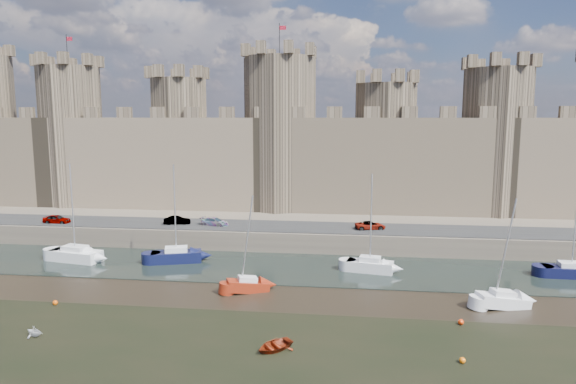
% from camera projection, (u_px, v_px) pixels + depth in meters
% --- Properties ---
extents(ground, '(160.00, 160.00, 0.00)m').
position_uv_depth(ground, '(150.00, 370.00, 34.09)').
color(ground, black).
rests_on(ground, ground).
extents(water_channel, '(160.00, 12.00, 0.08)m').
position_uv_depth(water_channel, '(233.00, 266.00, 57.64)').
color(water_channel, black).
rests_on(water_channel, ground).
extents(quay, '(160.00, 60.00, 2.50)m').
position_uv_depth(quay, '(278.00, 202.00, 92.80)').
color(quay, '#4C443A').
rests_on(quay, ground).
extents(road, '(160.00, 7.00, 0.10)m').
position_uv_depth(road, '(250.00, 226.00, 67.09)').
color(road, black).
rests_on(road, quay).
extents(castle, '(108.50, 11.00, 29.00)m').
position_uv_depth(castle, '(263.00, 149.00, 79.57)').
color(castle, '#42382B').
rests_on(castle, quay).
extents(car_0, '(3.58, 1.52, 1.21)m').
position_uv_depth(car_0, '(57.00, 219.00, 68.52)').
color(car_0, gray).
rests_on(car_0, quay).
extents(car_1, '(3.66, 1.99, 1.14)m').
position_uv_depth(car_1, '(177.00, 220.00, 67.80)').
color(car_1, gray).
rests_on(car_1, quay).
extents(car_2, '(3.97, 2.22, 1.09)m').
position_uv_depth(car_2, '(215.00, 222.00, 67.10)').
color(car_2, gray).
rests_on(car_2, quay).
extents(car_3, '(4.14, 2.59, 1.07)m').
position_uv_depth(car_3, '(370.00, 225.00, 64.85)').
color(car_3, gray).
rests_on(car_3, quay).
extents(sailboat_0, '(6.42, 3.45, 11.38)m').
position_uv_depth(sailboat_0, '(75.00, 254.00, 59.46)').
color(sailboat_0, silver).
rests_on(sailboat_0, ground).
extents(sailboat_1, '(6.04, 3.76, 11.30)m').
position_uv_depth(sailboat_1, '(176.00, 255.00, 59.01)').
color(sailboat_1, black).
rests_on(sailboat_1, ground).
extents(sailboat_2, '(5.20, 2.79, 10.64)m').
position_uv_depth(sailboat_2, '(370.00, 265.00, 55.36)').
color(sailboat_2, silver).
rests_on(sailboat_2, ground).
extents(sailboat_3, '(5.70, 2.37, 9.88)m').
position_uv_depth(sailboat_3, '(571.00, 270.00, 53.59)').
color(sailboat_3, black).
rests_on(sailboat_3, ground).
extents(sailboat_4, '(4.32, 3.03, 9.42)m').
position_uv_depth(sailboat_4, '(248.00, 284.00, 49.30)').
color(sailboat_4, maroon).
rests_on(sailboat_4, ground).
extents(sailboat_5, '(4.84, 2.85, 9.79)m').
position_uv_depth(sailboat_5, '(503.00, 299.00, 45.23)').
color(sailboat_5, silver).
rests_on(sailboat_5, ground).
extents(dinghy_3, '(1.77, 1.63, 0.77)m').
position_uv_depth(dinghy_3, '(34.00, 332.00, 39.22)').
color(dinghy_3, silver).
rests_on(dinghy_3, ground).
extents(dinghy_4, '(3.46, 3.46, 0.59)m').
position_uv_depth(dinghy_4, '(274.00, 346.00, 36.96)').
color(dinghy_4, maroon).
rests_on(dinghy_4, ground).
extents(buoy_1, '(0.45, 0.45, 0.45)m').
position_uv_depth(buoy_1, '(55.00, 303.00, 45.80)').
color(buoy_1, '#D44E09').
rests_on(buoy_1, ground).
extents(buoy_3, '(0.47, 0.47, 0.47)m').
position_uv_depth(buoy_3, '(461.00, 322.00, 41.48)').
color(buoy_3, red).
rests_on(buoy_3, ground).
extents(buoy_5, '(0.44, 0.44, 0.44)m').
position_uv_depth(buoy_5, '(462.00, 360.00, 35.00)').
color(buoy_5, orange).
rests_on(buoy_5, ground).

